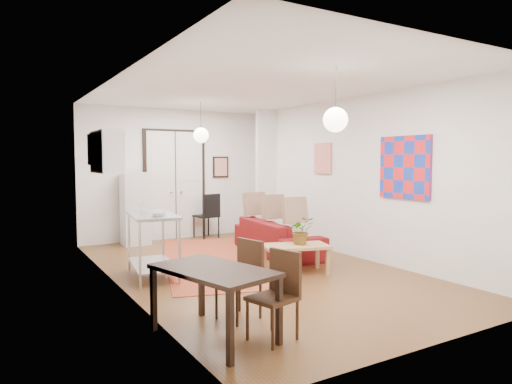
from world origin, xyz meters
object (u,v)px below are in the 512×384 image
coffee_table (296,249)px  sofa (277,237)px  kitchen_counter (152,236)px  dining_table (214,276)px  dining_chair_near (235,273)px  black_side_chair (204,211)px  dining_chair_far (268,288)px  fridge (135,209)px

coffee_table → sofa: bearing=67.7°
kitchen_counter → coffee_table: bearing=-16.4°
coffee_table → kitchen_counter: size_ratio=0.84×
dining_table → dining_chair_near: size_ratio=1.62×
coffee_table → black_side_chair: size_ratio=1.11×
dining_table → dining_chair_far: (0.47, -0.26, -0.12)m
dining_chair_near → kitchen_counter: bearing=171.5°
coffee_table → kitchen_counter: kitchen_counter is taller
dining_chair_near → black_side_chair: (1.90, 5.06, 0.09)m
sofa → dining_chair_far: (-2.32, -3.35, 0.18)m
coffee_table → dining_chair_near: (-1.75, -1.27, 0.11)m
coffee_table → kitchen_counter: 2.21m
kitchen_counter → dining_chair_near: 2.19m
sofa → kitchen_counter: size_ratio=1.66×
kitchen_counter → dining_table: size_ratio=0.95×
sofa → dining_chair_far: dining_chair_far is taller
sofa → fridge: 3.11m
kitchen_counter → black_side_chair: bearing=61.4°
coffee_table → kitchen_counter: (-2.00, 0.90, 0.24)m
sofa → black_side_chair: 2.46m
coffee_table → fridge: (-1.46, 3.70, 0.37)m
dining_table → dining_chair_far: dining_chair_far is taller
fridge → dining_chair_near: bearing=-91.9°
kitchen_counter → dining_chair_near: (0.25, -2.17, -0.13)m
sofa → dining_chair_far: size_ratio=2.55×
dining_chair_near → sofa: bearing=123.9°
dining_table → dining_chair_far: bearing=-29.6°
dining_table → dining_chair_far: size_ratio=1.62×
black_side_chair → fridge: bearing=-6.6°
dining_chair_far → kitchen_counter: bearing=170.0°
dining_chair_near → black_side_chair: 5.41m
sofa → black_side_chair: bearing=15.9°
dining_table → kitchen_counter: bearing=85.2°
sofa → kitchen_counter: 2.63m
sofa → black_side_chair: black_side_chair is taller
kitchen_counter → dining_chair_far: size_ratio=1.53×
kitchen_counter → black_side_chair: (2.15, 2.89, -0.04)m
sofa → fridge: (-2.03, 2.32, 0.43)m
black_side_chair → dining_chair_far: bearing=61.7°
coffee_table → dining_table: size_ratio=0.80×
coffee_table → dining_chair_far: size_ratio=1.30×
dining_table → black_side_chair: bearing=66.7°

